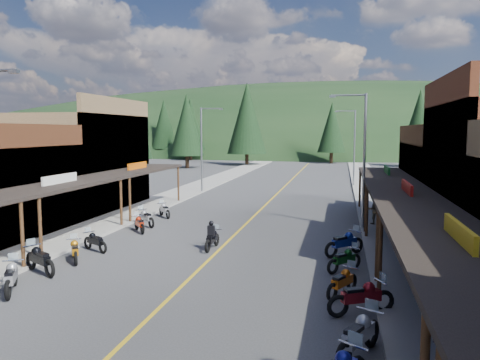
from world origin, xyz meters
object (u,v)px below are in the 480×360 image
Objects in this scene: shop_west_3 at (74,162)px; pine_4 at (420,122)px; pedestrian_east_b at (375,210)px; bike_west_8 at (95,241)px; pine_1 at (190,124)px; pine_11 at (469,119)px; bike_west_9 at (139,223)px; bike_west_6 at (40,258)px; pine_2 at (247,118)px; bike_east_8 at (344,242)px; bike_east_4 at (359,334)px; bike_west_11 at (165,209)px; bike_east_5 at (361,296)px; shop_east_3 at (471,184)px; pedestrian_east_a at (441,312)px; streetlight_1 at (203,146)px; pine_3 at (332,127)px; pine_7 at (164,124)px; bike_west_5 at (11,276)px; bike_west_10 at (146,217)px; pine_10 at (187,125)px; bike_west_7 at (75,249)px; bike_east_6 at (342,281)px; streetlight_3 at (353,144)px; rider_on_bike at (212,238)px; pine_8 at (136,130)px; pine_0 at (98,128)px; streetlight_2 at (362,155)px.

pine_4 is (31.78, 48.70, 3.72)m from shop_west_3.
bike_west_8 is at bearing 27.58° from pedestrian_east_b.
pine_1 is 54.41m from pine_11.
shop_west_3 is at bearing 101.96° from bike_west_9.
bike_west_6 is at bearing -133.10° from bike_west_9.
pine_2 is 58.92m from bike_east_8.
bike_east_4 is (12.51, -4.64, 0.00)m from bike_west_6.
pine_4 reaches higher than bike_west_11.
pine_11 is 48.78m from bike_east_4.
bike_east_4 is (-13.68, -46.36, -6.53)m from pine_11.
bike_east_5 is 14.61m from pedestrian_east_b.
pedestrian_east_a is at bearing -105.80° from shop_east_3.
shop_east_3 is at bearing -30.76° from bike_west_8.
shop_west_3 is 1.36× the size of streetlight_1.
bike_west_6 is (3.81, -61.72, -7.33)m from pine_2.
pine_1 is at bearing 122.75° from shop_east_3.
pine_3 is (14.00, 8.00, -1.51)m from pine_2.
pine_7 is at bearing 177.96° from bike_east_5.
bike_east_8 is at bearing -88.20° from pine_3.
bike_west_5 reaches higher than bike_west_11.
pine_10 is at bearing 56.45° from bike_west_10.
pine_1 reaches higher than bike_east_5.
bike_west_7 is 0.87× the size of bike_east_5.
bike_east_4 is 1.30× the size of pedestrian_east_b.
bike_west_9 is (26.45, -71.46, -6.71)m from pine_7.
pine_3 is at bearing 100.11° from shop_east_3.
bike_west_8 is at bearing -141.13° from bike_east_5.
pine_1 reaches higher than bike_west_7.
bike_west_11 is at bearing 40.74° from bike_west_10.
pedestrian_east_a is (-9.55, -67.45, -6.17)m from pine_4.
bike_east_6 is (-14.08, -41.76, -6.62)m from pine_11.
pine_4 is 64.88m from bike_west_8.
bike_west_6 is 0.99× the size of bike_east_8.
streetlight_3 reaches higher than bike_west_8.
pine_4 is (28.00, 2.00, -0.75)m from pine_2.
bike_east_5 is (12.35, -11.55, 0.05)m from bike_west_10.
rider_on_bike is at bearing 36.42° from pedestrian_east_b.
pine_8 is at bearing 77.36° from bike_west_11.
shop_west_3 is at bearing -74.03° from pine_8.
streetlight_3 is 32.06m from pine_10.
pine_0 is at bearing -172.76° from bike_east_5.
pine_0 is (-46.95, 54.00, 2.02)m from streetlight_2.
bike_east_6 is (-7.84, -15.06, -1.97)m from shop_east_3.
bike_west_6 is 15.11m from pedestrian_east_a.
bike_west_5 is 0.98× the size of bike_east_5.
bike_west_7 reaches higher than bike_east_6.
bike_west_6 is at bearing -88.30° from streetlight_1.
bike_west_7 is at bearing -71.38° from pine_7.
bike_west_9 is (0.28, 4.51, -0.01)m from bike_west_8.
streetlight_3 reaches higher than rider_on_bike.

